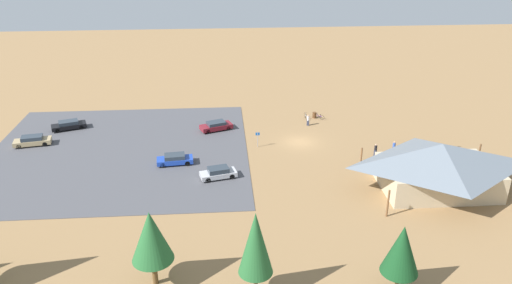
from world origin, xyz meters
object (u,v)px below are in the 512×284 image
Objects in this scene: bicycle_yellow_lone_east at (451,157)px; car_maroon_near_entry at (216,126)px; car_black_end_stall at (69,125)px; bicycle_teal_front_row at (431,150)px; visitor_at_bikes at (376,150)px; bicycle_silver_near_sign at (460,151)px; pine_far_west at (256,243)px; bicycle_white_edge_north at (306,117)px; car_silver_by_curb at (218,173)px; bike_pavilion at (440,164)px; trash_bin at (314,115)px; visitor_crossing_yard at (308,120)px; bicycle_purple_mid_cluster at (319,117)px; pine_east at (402,250)px; visitor_near_lot at (394,147)px; car_blue_inner_stall at (175,159)px; bicycle_red_trailside at (416,150)px; car_tan_back_corner at (32,141)px; lot_sign at (258,137)px; pine_mideast at (151,236)px; bicycle_black_back_row at (414,144)px.

bicycle_yellow_lone_east is 32.06m from car_maroon_near_entry.
bicycle_yellow_lone_east is at bearing 164.71° from car_black_end_stall.
bicycle_teal_front_row is 29.70m from car_maroon_near_entry.
bicycle_silver_near_sign is at bearing -179.35° from visitor_at_bikes.
car_maroon_near_entry is at bearing -84.92° from pine_far_west.
car_maroon_near_entry is (13.74, 3.57, 0.33)m from bicycle_white_edge_north.
car_silver_by_curb is 20.71m from visitor_at_bikes.
bike_pavilion reaches higher than bicycle_yellow_lone_east.
trash_bin is 3.39m from visitor_crossing_yard.
bike_pavilion is 10.57m from bicycle_teal_front_row.
car_maroon_near_entry is 22.86m from visitor_at_bikes.
bicycle_silver_near_sign is 1.29× the size of bicycle_purple_mid_cluster.
pine_east reaches higher than car_maroon_near_entry.
car_black_end_stall is at bearing -37.70° from car_silver_by_curb.
car_maroon_near_entry is 2.87× the size of visitor_near_lot.
pine_east reaches higher than bicycle_purple_mid_cluster.
bicycle_white_edge_north is at bearing -143.05° from car_blue_inner_stall.
trash_bin is 15.11m from visitor_at_bikes.
bicycle_silver_near_sign is 1.04× the size of bicycle_white_edge_north.
car_maroon_near_entry is (29.73, -12.00, 0.31)m from bicycle_yellow_lone_east.
bicycle_yellow_lone_east is (-14.61, 15.90, -0.05)m from trash_bin.
pine_far_west is at bearing 47.95° from bicycle_red_trailside.
car_silver_by_curb is at bearing 155.76° from car_tan_back_corner.
trash_bin is 0.14× the size of pine_east.
trash_bin is 0.18× the size of car_maroon_near_entry.
bicycle_purple_mid_cluster is (9.03, -22.54, -2.79)m from bike_pavilion.
visitor_near_lot reaches higher than bicycle_yellow_lone_east.
pine_far_west is 4.70× the size of visitor_crossing_yard.
visitor_crossing_yard reaches higher than bicycle_red_trailside.
car_tan_back_corner is at bearing -6.59° from bicycle_teal_front_row.
bicycle_purple_mid_cluster reaches higher than bicycle_teal_front_row.
lot_sign is 1.27× the size of visitor_at_bikes.
bicycle_yellow_lone_east is at bearing -139.08° from pine_far_west.
pine_mideast is at bearing -6.75° from pine_east.
car_silver_by_curb is at bearing -106.37° from pine_mideast.
lot_sign is 0.48× the size of car_silver_by_curb.
pine_far_west is 37.69m from visitor_crossing_yard.
pine_east reaches higher than bicycle_black_back_row.
bicycle_purple_mid_cluster is at bearing -108.21° from pine_far_west.
car_maroon_near_entry is at bearing -171.97° from car_tan_back_corner.
bicycle_black_back_row is (-23.52, -27.57, -4.70)m from pine_far_west.
bicycle_black_back_row is 16.99m from bicycle_white_edge_north.
visitor_at_bikes is at bearing 7.19° from bicycle_red_trailside.
car_silver_by_curb is at bearing 8.33° from bicycle_silver_near_sign.
pine_mideast is 35.64m from car_tan_back_corner.
pine_far_west is at bearing 45.55° from bicycle_teal_front_row.
trash_bin is 0.20× the size of car_blue_inner_stall.
trash_bin is 13.96m from lot_sign.
bicycle_red_trailside is at bearing -178.77° from visitor_near_lot.
visitor_near_lot is at bearing -166.02° from visitor_at_bikes.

